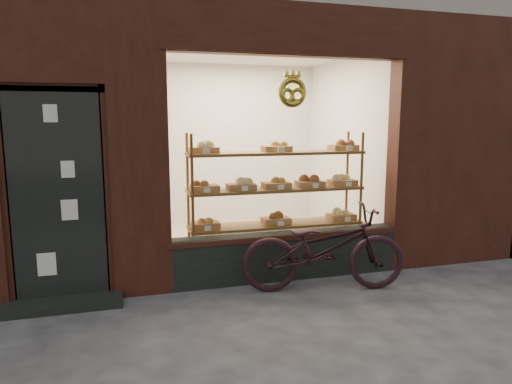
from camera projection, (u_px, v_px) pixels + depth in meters
name	position (u px, v px, depth m)	size (l,w,h in m)	color
ground	(328.00, 380.00, 3.28)	(90.00, 90.00, 0.00)	#363636
display_shelf	(276.00, 201.00, 5.69)	(2.20, 0.45, 1.70)	brown
bicycle	(324.00, 248.00, 4.96)	(0.62, 1.79, 0.94)	black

